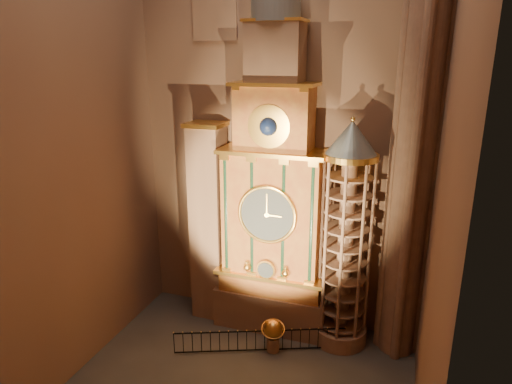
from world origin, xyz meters
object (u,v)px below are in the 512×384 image
(portrait_tower, at_px, (209,222))
(celestial_globe, at_px, (273,332))
(iron_railing, at_px, (260,341))
(astronomical_clock, at_px, (273,200))
(stair_turret, at_px, (345,239))

(portrait_tower, bearing_deg, celestial_globe, -27.30)
(portrait_tower, relative_size, iron_railing, 1.38)
(portrait_tower, relative_size, celestial_globe, 6.35)
(celestial_globe, distance_m, iron_railing, 0.71)
(astronomical_clock, relative_size, portrait_tower, 1.64)
(astronomical_clock, height_order, celestial_globe, astronomical_clock)
(stair_turret, bearing_deg, astronomical_clock, 175.70)
(stair_turret, relative_size, celestial_globe, 6.72)
(portrait_tower, xyz_separation_m, stair_turret, (6.90, -0.28, 0.12))
(stair_turret, xyz_separation_m, iron_railing, (-3.36, -2.10, -4.69))
(stair_turret, bearing_deg, portrait_tower, 177.67)
(astronomical_clock, xyz_separation_m, portrait_tower, (-3.40, 0.02, -1.53))
(iron_railing, bearing_deg, portrait_tower, 146.09)
(stair_turret, bearing_deg, celestial_globe, -147.20)
(astronomical_clock, height_order, stair_turret, astronomical_clock)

